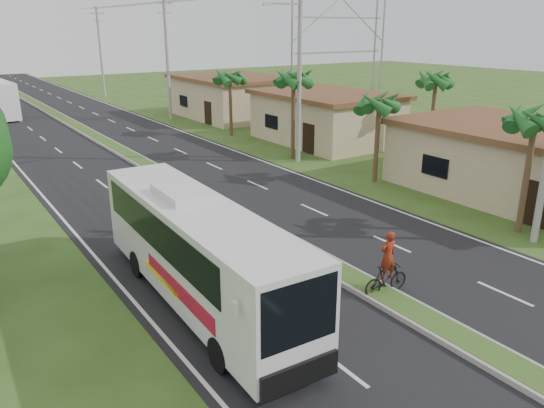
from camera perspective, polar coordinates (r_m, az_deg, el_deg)
ground at (r=16.47m, az=16.89°, el=-12.49°), size 180.00×180.00×0.00m
road_asphalt at (r=31.83m, az=-11.80°, el=3.12°), size 14.00×160.00×0.02m
median_strip at (r=31.80m, az=-11.81°, el=3.28°), size 1.20×160.00×0.18m
lane_edge_left at (r=30.09m, az=-23.63°, el=1.01°), size 0.12×160.00×0.01m
lane_edge_right at (r=34.79m, az=-1.56°, el=4.81°), size 0.12×160.00×0.01m
shop_near at (r=29.97m, az=25.64°, el=4.21°), size 8.60×12.60×3.52m
shop_mid at (r=40.24m, az=5.77°, el=9.31°), size 7.60×10.60×3.67m
shop_far at (r=51.66m, az=-4.33°, el=11.47°), size 8.60×11.60×3.82m
palm_verge_a at (r=23.70m, az=26.48°, el=8.07°), size 2.40×2.40×5.45m
palm_verge_b at (r=29.49m, az=11.47°, el=10.58°), size 2.40×2.40×5.05m
palm_verge_c at (r=34.30m, az=2.33°, el=13.29°), size 2.40×2.40×5.85m
palm_verge_d at (r=42.16m, az=-4.55°, el=13.45°), size 2.40×2.40×5.25m
palm_behind_shop at (r=37.42m, az=17.22°, el=12.65°), size 2.40×2.40×5.65m
utility_pole_b at (r=33.21m, az=2.94°, el=15.07°), size 3.20×0.28×12.00m
utility_pole_c at (r=50.68m, az=-11.21°, el=15.30°), size 1.60×0.28×11.00m
utility_pole_d at (r=69.51m, az=-17.97°, el=15.37°), size 1.60×0.28×10.50m
billboard_lattice at (r=51.02m, az=7.25°, el=16.81°), size 10.18×1.18×12.07m
coach_bus_main at (r=16.33m, az=-8.04°, el=-4.52°), size 2.61×10.89×3.50m
motorcyclist at (r=17.55m, az=12.23°, el=-7.18°), size 1.75×0.62×2.19m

